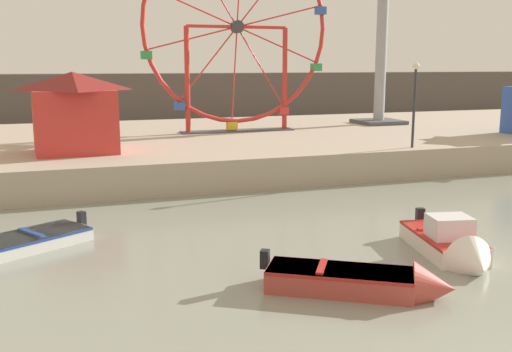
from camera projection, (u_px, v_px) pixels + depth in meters
name	position (u px, v px, depth m)	size (l,w,h in m)	color
quay_promenade	(191.00, 146.00, 32.94)	(110.00, 18.75, 1.36)	tan
distant_town_skyline	(140.00, 100.00, 50.47)	(140.00, 3.00, 4.40)	#564C47
motorboat_faded_red	(369.00, 282.00, 13.57)	(4.22, 3.23, 1.17)	#B24238
motorboat_white_red_stripe	(453.00, 246.00, 16.01)	(2.11, 4.16, 1.51)	silver
ferris_wheel_red_frame	(237.00, 31.00, 33.17)	(10.80, 1.20, 11.28)	red
drop_tower_steel_tower	(383.00, 9.00, 37.33)	(2.80, 2.80, 15.55)	#999EA3
carnival_booth_red_striped	(74.00, 111.00, 25.81)	(3.89, 3.60, 3.51)	red
promenade_lamp_near	(415.00, 92.00, 27.14)	(0.32, 0.32, 3.91)	#2D2D33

